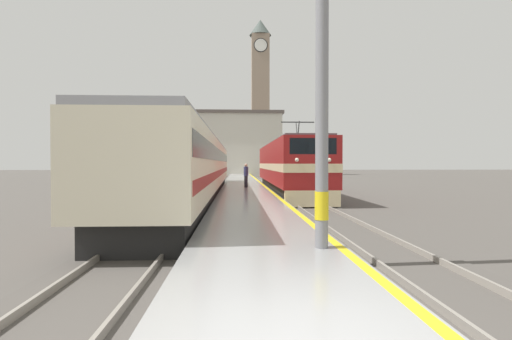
{
  "coord_description": "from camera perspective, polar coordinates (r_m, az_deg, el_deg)",
  "views": [
    {
      "loc": [
        -0.64,
        -3.97,
        2.23
      ],
      "look_at": [
        0.98,
        28.9,
        1.67
      ],
      "focal_mm": 28.0,
      "sensor_mm": 36.0,
      "label": 1
    }
  ],
  "objects": [
    {
      "name": "platform",
      "position": [
        29.05,
        -1.56,
        -3.0
      ],
      "size": [
        3.47,
        140.0,
        0.44
      ],
      "color": "#999999",
      "rests_on": "ground"
    },
    {
      "name": "catenary_mast",
      "position": [
        8.89,
        9.79,
        16.34
      ],
      "size": [
        2.23,
        0.29,
        8.44
      ],
      "color": "gray",
      "rests_on": "platform"
    },
    {
      "name": "clock_tower",
      "position": [
        77.76,
        0.61,
        10.85
      ],
      "size": [
        4.15,
        4.15,
        29.65
      ],
      "color": "gray",
      "rests_on": "ground"
    },
    {
      "name": "rail_track_near",
      "position": [
        29.29,
        4.53,
        -3.34
      ],
      "size": [
        2.84,
        140.0,
        0.16
      ],
      "color": "#514C47",
      "rests_on": "ground"
    },
    {
      "name": "person_on_platform",
      "position": [
        30.0,
        -1.44,
        -0.68
      ],
      "size": [
        0.34,
        0.34,
        1.77
      ],
      "color": "#23232D",
      "rests_on": "platform"
    },
    {
      "name": "locomotive_train",
      "position": [
        29.38,
        4.49,
        0.41
      ],
      "size": [
        2.92,
        19.93,
        4.77
      ],
      "color": "black",
      "rests_on": "ground"
    },
    {
      "name": "passenger_train",
      "position": [
        25.03,
        -8.37,
        0.39
      ],
      "size": [
        2.92,
        32.82,
        3.66
      ],
      "color": "black",
      "rests_on": "ground"
    },
    {
      "name": "ground_plane",
      "position": [
        34.05,
        -1.75,
        -2.78
      ],
      "size": [
        200.0,
        200.0,
        0.0
      ],
      "primitive_type": "plane",
      "color": "#514C47"
    },
    {
      "name": "station_building",
      "position": [
        70.06,
        -5.48,
        3.67
      ],
      "size": [
        22.3,
        9.12,
        11.01
      ],
      "color": "beige",
      "rests_on": "ground"
    },
    {
      "name": "rail_track_far",
      "position": [
        29.15,
        -7.58,
        -3.36
      ],
      "size": [
        2.83,
        140.0,
        0.16
      ],
      "color": "#514C47",
      "rests_on": "ground"
    }
  ]
}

